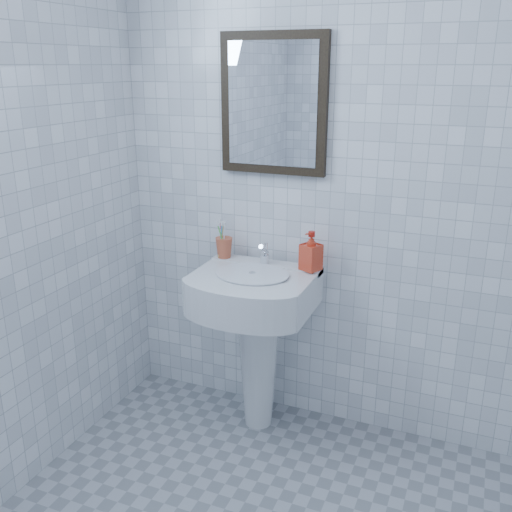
% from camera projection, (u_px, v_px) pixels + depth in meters
% --- Properties ---
extents(wall_back, '(2.20, 0.02, 2.50)m').
position_uv_depth(wall_back, '(346.00, 176.00, 2.54)').
color(wall_back, white).
rests_on(wall_back, ground).
extents(washbasin, '(0.54, 0.40, 0.83)m').
position_uv_depth(washbasin, '(257.00, 323.00, 2.69)').
color(washbasin, white).
rests_on(washbasin, ground).
extents(faucet, '(0.04, 0.10, 0.11)m').
position_uv_depth(faucet, '(265.00, 255.00, 2.68)').
color(faucet, silver).
rests_on(faucet, washbasin).
extents(toothbrush_cup, '(0.09, 0.09, 0.10)m').
position_uv_depth(toothbrush_cup, '(224.00, 248.00, 2.77)').
color(toothbrush_cup, '#BF5435').
rests_on(toothbrush_cup, washbasin).
extents(soap_dispenser, '(0.11, 0.11, 0.18)m').
position_uv_depth(soap_dispenser, '(311.00, 251.00, 2.59)').
color(soap_dispenser, red).
rests_on(soap_dispenser, washbasin).
extents(wall_mirror, '(0.50, 0.04, 0.62)m').
position_uv_depth(wall_mirror, '(273.00, 104.00, 2.55)').
color(wall_mirror, black).
rests_on(wall_mirror, wall_back).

